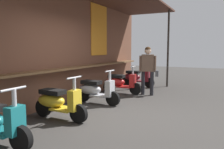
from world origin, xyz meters
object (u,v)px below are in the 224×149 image
(scooter_silver, at_px, (95,90))
(scooter_red, at_px, (120,82))
(scooter_maroon, at_px, (136,77))
(shopper_with_handbag, at_px, (148,66))
(scooter_yellow, at_px, (57,102))

(scooter_silver, xyz_separation_m, scooter_red, (1.66, 0.00, 0.00))
(scooter_maroon, relative_size, shopper_with_handbag, 0.87)
(scooter_maroon, bearing_deg, scooter_yellow, -88.60)
(scooter_silver, bearing_deg, scooter_red, 92.25)
(scooter_yellow, bearing_deg, shopper_with_handbag, 75.73)
(scooter_silver, height_order, shopper_with_handbag, shopper_with_handbag)
(scooter_red, height_order, shopper_with_handbag, shopper_with_handbag)
(scooter_red, xyz_separation_m, shopper_with_handbag, (0.17, -0.96, 0.59))
(scooter_silver, distance_m, scooter_maroon, 3.23)
(scooter_yellow, height_order, shopper_with_handbag, shopper_with_handbag)
(scooter_silver, height_order, scooter_red, same)
(scooter_yellow, xyz_separation_m, scooter_red, (3.26, -0.00, 0.00))
(scooter_maroon, bearing_deg, shopper_with_handbag, -54.11)
(scooter_yellow, relative_size, scooter_red, 1.00)
(scooter_silver, bearing_deg, scooter_maroon, 92.25)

